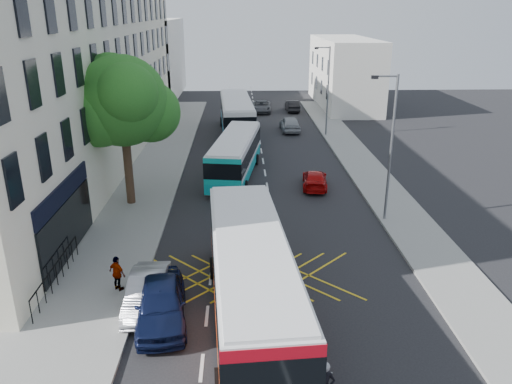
{
  "coord_description": "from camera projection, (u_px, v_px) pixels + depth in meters",
  "views": [
    {
      "loc": [
        -1.85,
        -13.66,
        11.28
      ],
      "look_at": [
        -1.0,
        10.99,
        2.2
      ],
      "focal_mm": 35.0,
      "sensor_mm": 36.0,
      "label": 1
    }
  ],
  "objects": [
    {
      "name": "parked_car_silver",
      "position": [
        147.0,
        291.0,
        19.91
      ],
      "size": [
        1.45,
        4.1,
        1.35
      ],
      "primitive_type": "imported",
      "rotation": [
        0.0,
        0.0,
        0.01
      ],
      "color": "#A6A8AE",
      "rests_on": "ground"
    },
    {
      "name": "bus_near",
      "position": [
        251.0,
        279.0,
        18.67
      ],
      "size": [
        3.66,
        12.2,
        3.39
      ],
      "rotation": [
        0.0,
        0.0,
        0.07
      ],
      "color": "silver",
      "rests_on": "ground"
    },
    {
      "name": "lamp_near",
      "position": [
        390.0,
        141.0,
        26.63
      ],
      "size": [
        1.45,
        0.15,
        8.0
      ],
      "color": "slate",
      "rests_on": "pavement_right"
    },
    {
      "name": "terrace_far",
      "position": [
        147.0,
        59.0,
        66.17
      ],
      "size": [
        8.0,
        20.0,
        10.0
      ],
      "primitive_type": "cube",
      "color": "silver",
      "rests_on": "ground"
    },
    {
      "name": "distant_car_silver",
      "position": [
        290.0,
        124.0,
        48.65
      ],
      "size": [
        1.88,
        4.37,
        1.47
      ],
      "primitive_type": "imported",
      "rotation": [
        0.0,
        0.0,
        3.17
      ],
      "color": "#989B9F",
      "rests_on": "ground"
    },
    {
      "name": "red_hatchback",
      "position": [
        315.0,
        179.0,
        33.32
      ],
      "size": [
        2.05,
        4.08,
        1.14
      ],
      "primitive_type": "imported",
      "rotation": [
        0.0,
        0.0,
        3.02
      ],
      "color": "#B00707",
      "rests_on": "ground"
    },
    {
      "name": "street_tree",
      "position": [
        122.0,
        102.0,
        28.36
      ],
      "size": [
        6.3,
        5.7,
        8.8
      ],
      "color": "#382619",
      "rests_on": "pavement_left"
    },
    {
      "name": "railings",
      "position": [
        56.0,
        273.0,
        21.18
      ],
      "size": [
        0.08,
        5.6,
        1.14
      ],
      "primitive_type": null,
      "color": "black",
      "rests_on": "pavement_left"
    },
    {
      "name": "building_right",
      "position": [
        344.0,
        72.0,
        60.76
      ],
      "size": [
        6.0,
        18.0,
        8.0
      ],
      "primitive_type": "cube",
      "color": "silver",
      "rests_on": "ground"
    },
    {
      "name": "parked_car_blue",
      "position": [
        161.0,
        303.0,
        18.94
      ],
      "size": [
        2.42,
        4.82,
        1.58
      ],
      "primitive_type": "imported",
      "rotation": [
        0.0,
        0.0,
        0.12
      ],
      "color": "#0D1435",
      "rests_on": "ground"
    },
    {
      "name": "distant_car_grey",
      "position": [
        261.0,
        107.0,
        57.69
      ],
      "size": [
        2.35,
        4.67,
        1.27
      ],
      "primitive_type": "imported",
      "rotation": [
        0.0,
        0.0,
        -0.05
      ],
      "color": "#42454A",
      "rests_on": "ground"
    },
    {
      "name": "bus_far",
      "position": [
        237.0,
        115.0,
        47.3
      ],
      "size": [
        3.45,
        12.08,
        3.36
      ],
      "rotation": [
        0.0,
        0.0,
        0.06
      ],
      "color": "silver",
      "rests_on": "ground"
    },
    {
      "name": "pavement_left",
      "position": [
        132.0,
        203.0,
        30.54
      ],
      "size": [
        5.0,
        70.0,
        0.15
      ],
      "primitive_type": "cube",
      "color": "gray",
      "rests_on": "ground"
    },
    {
      "name": "bus_mid",
      "position": [
        235.0,
        155.0,
        35.34
      ],
      "size": [
        3.93,
        10.54,
        2.89
      ],
      "rotation": [
        0.0,
        0.0,
        -0.15
      ],
      "color": "silver",
      "rests_on": "ground"
    },
    {
      "name": "pavement_right",
      "position": [
        390.0,
        200.0,
        31.06
      ],
      "size": [
        3.0,
        70.0,
        0.15
      ],
      "primitive_type": "cube",
      "color": "gray",
      "rests_on": "ground"
    },
    {
      "name": "distant_car_dark",
      "position": [
        292.0,
        106.0,
        58.13
      ],
      "size": [
        1.47,
        3.93,
        1.28
      ],
      "primitive_type": "imported",
      "rotation": [
        0.0,
        0.0,
        3.17
      ],
      "color": "black",
      "rests_on": "ground"
    },
    {
      "name": "lamp_far",
      "position": [
        327.0,
        87.0,
        45.39
      ],
      "size": [
        1.45,
        0.15,
        8.0
      ],
      "color": "slate",
      "rests_on": "pavement_right"
    },
    {
      "name": "ground",
      "position": [
        297.0,
        366.0,
        16.77
      ],
      "size": [
        120.0,
        120.0,
        0.0
      ],
      "primitive_type": "plane",
      "color": "black",
      "rests_on": "ground"
    },
    {
      "name": "terrace_main",
      "position": [
        75.0,
        74.0,
        36.95
      ],
      "size": [
        8.3,
        45.0,
        13.5
      ],
      "color": "beige",
      "rests_on": "ground"
    },
    {
      "name": "pedestrian_far",
      "position": [
        117.0,
        273.0,
        20.75
      ],
      "size": [
        0.96,
        0.84,
        1.55
      ],
      "primitive_type": "imported",
      "rotation": [
        0.0,
        0.0,
        2.51
      ],
      "color": "gray",
      "rests_on": "pavement_left"
    }
  ]
}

